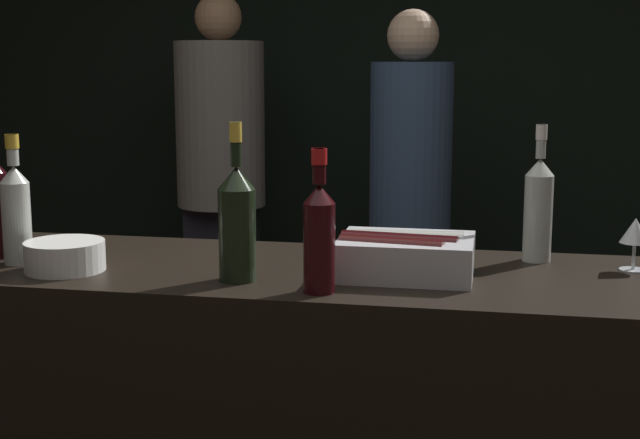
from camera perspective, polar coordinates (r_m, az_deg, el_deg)
wall_back_chalkboard at (r=4.61m, az=5.98°, el=9.14°), size 6.40×0.06×2.80m
ice_bin_with_bottles at (r=2.16m, az=5.38°, el=-2.18°), size 0.32×0.25×0.11m
bowl_white at (r=2.29m, az=-16.01°, el=-2.20°), size 0.20×0.20×0.07m
wine_glass at (r=2.32m, az=19.52°, el=-0.80°), size 0.07×0.07×0.13m
white_wine_bottle at (r=2.36m, az=13.80°, el=0.84°), size 0.07×0.07×0.35m
rose_wine_bottle at (r=2.39m, az=-18.88°, el=0.59°), size 0.07×0.07×0.33m
red_wine_bottle_tall at (r=1.97m, az=-0.05°, el=-0.84°), size 0.07×0.07×0.32m
champagne_bottle at (r=2.09m, az=-5.33°, el=-0.05°), size 0.09×0.09×0.37m
person_in_hoodie at (r=4.11m, az=-6.34°, el=3.18°), size 0.40×0.40×1.77m
person_blond_tee at (r=3.71m, az=5.80°, el=1.81°), size 0.34×0.34×1.68m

